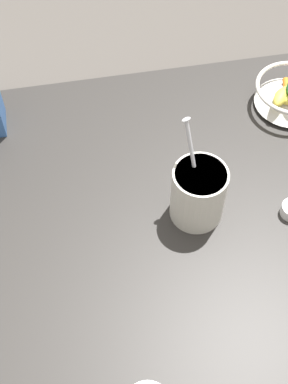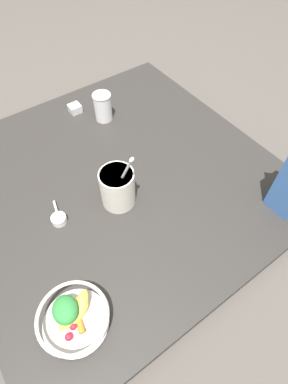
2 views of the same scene
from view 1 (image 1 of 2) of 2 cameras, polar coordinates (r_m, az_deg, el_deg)
The scene contains 3 objects.
ground_plane at distance 1.15m, azimuth 4.19°, elevation -7.82°, with size 6.00×6.00×0.00m, color #4C4742.
countertop at distance 1.13m, azimuth 4.25°, elevation -7.33°, with size 1.11×1.11×0.04m.
yogurt_tub at distance 1.10m, azimuth 5.82°, elevation 0.04°, with size 0.11×0.12×0.24m.
Camera 1 is at (-0.18, -0.50, 1.02)m, focal length 50.00 mm.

